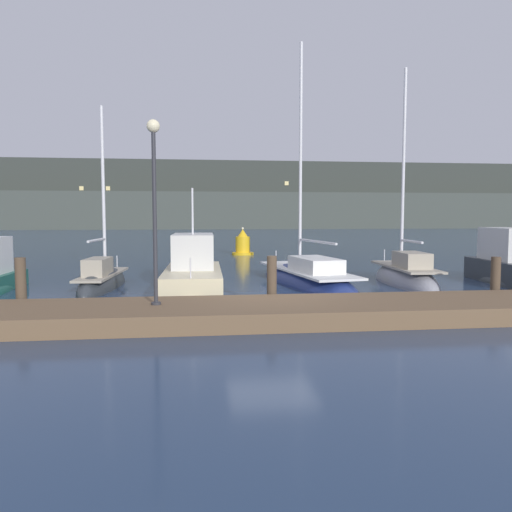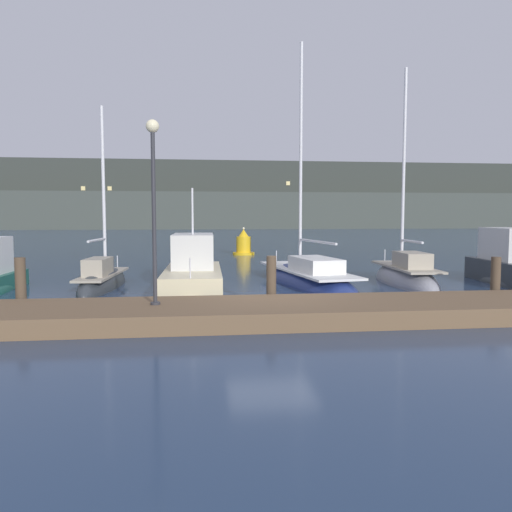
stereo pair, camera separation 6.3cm
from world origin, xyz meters
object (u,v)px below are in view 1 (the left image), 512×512
object	(u,v)px
sailboat_berth_3	(102,285)
motorboat_berth_7	(511,274)
sailboat_berth_6	(405,281)
motorboat_berth_4	(193,282)
channel_buoy	(243,245)
sailboat_berth_5	(306,281)
dock_lamppost	(154,184)

from	to	relation	value
sailboat_berth_3	motorboat_berth_7	bearing A→B (deg)	-3.23
sailboat_berth_6	motorboat_berth_7	xyz separation A→B (m)	(4.07, -0.51, 0.27)
motorboat_berth_4	channel_buoy	world-z (taller)	motorboat_berth_4
sailboat_berth_5	sailboat_berth_3	bearing A→B (deg)	-178.90
sailboat_berth_5	motorboat_berth_7	distance (m)	7.95
sailboat_berth_6	dock_lamppost	distance (m)	11.32
sailboat_berth_5	dock_lamppost	world-z (taller)	sailboat_berth_5
motorboat_berth_7	channel_buoy	distance (m)	18.00
sailboat_berth_3	motorboat_berth_7	world-z (taller)	sailboat_berth_3
sailboat_berth_6	motorboat_berth_4	bearing A→B (deg)	-172.78
channel_buoy	dock_lamppost	bearing A→B (deg)	-101.10
sailboat_berth_6	motorboat_berth_7	world-z (taller)	sailboat_berth_6
sailboat_berth_3	sailboat_berth_6	distance (m)	11.49
sailboat_berth_3	motorboat_berth_7	xyz separation A→B (m)	(15.55, -0.88, 0.27)
motorboat_berth_7	motorboat_berth_4	bearing A→B (deg)	-177.56
sailboat_berth_3	sailboat_berth_6	bearing A→B (deg)	-1.82
motorboat_berth_7	dock_lamppost	world-z (taller)	dock_lamppost
sailboat_berth_5	sailboat_berth_6	size ratio (longest dim) A/B	1.10
sailboat_berth_3	dock_lamppost	distance (m)	7.54
sailboat_berth_3	dock_lamppost	bearing A→B (deg)	-68.92
sailboat_berth_5	dock_lamppost	size ratio (longest dim) A/B	2.23
motorboat_berth_7	channel_buoy	xyz separation A→B (m)	(-8.99, 15.59, 0.29)
sailboat_berth_6	dock_lamppost	size ratio (longest dim) A/B	2.02
sailboat_berth_5	sailboat_berth_6	distance (m)	3.84
sailboat_berth_3	channel_buoy	bearing A→B (deg)	65.95
sailboat_berth_5	dock_lamppost	distance (m)	8.97
sailboat_berth_6	channel_buoy	distance (m)	15.87
sailboat_berth_3	sailboat_berth_6	xyz separation A→B (m)	(11.48, -0.36, 0.00)
sailboat_berth_5	motorboat_berth_7	world-z (taller)	sailboat_berth_5
sailboat_berth_6	motorboat_berth_7	bearing A→B (deg)	-7.18
channel_buoy	sailboat_berth_3	bearing A→B (deg)	-114.05
sailboat_berth_6	channel_buoy	bearing A→B (deg)	108.06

